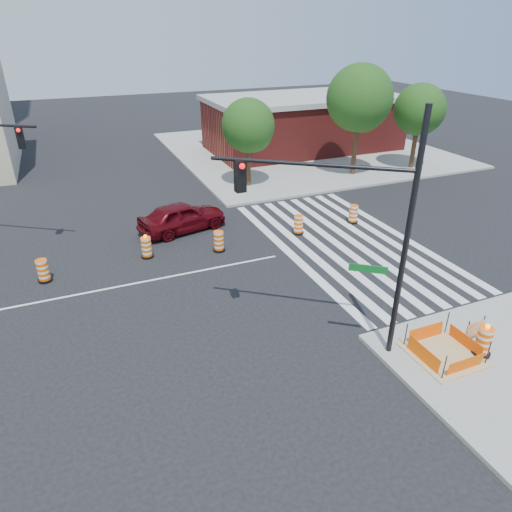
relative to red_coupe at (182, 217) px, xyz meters
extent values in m
plane|color=black|center=(-3.69, -4.74, -0.80)|extent=(120.00, 120.00, 0.00)
cube|color=gray|center=(14.31, 13.26, -0.73)|extent=(22.00, 22.00, 0.15)
cube|color=silver|center=(4.11, -4.74, -0.80)|extent=(0.45, 13.50, 0.01)
cube|color=silver|center=(5.01, -4.74, -0.80)|extent=(0.45, 13.50, 0.01)
cube|color=silver|center=(5.91, -4.74, -0.80)|extent=(0.45, 13.50, 0.01)
cube|color=silver|center=(6.81, -4.74, -0.80)|extent=(0.45, 13.50, 0.01)
cube|color=silver|center=(7.71, -4.74, -0.80)|extent=(0.45, 13.50, 0.01)
cube|color=silver|center=(8.61, -4.74, -0.80)|extent=(0.45, 13.50, 0.01)
cube|color=silver|center=(9.51, -4.74, -0.80)|extent=(0.45, 13.50, 0.01)
cube|color=silver|center=(10.41, -4.74, -0.80)|extent=(0.45, 13.50, 0.01)
cube|color=silver|center=(-3.69, -4.74, -0.80)|extent=(14.00, 0.12, 0.01)
cube|color=tan|center=(5.31, -13.74, -0.63)|extent=(2.20, 2.20, 0.05)
cube|color=#F45504|center=(5.31, -14.64, -0.38)|extent=(1.44, 0.02, 0.55)
cube|color=#F45504|center=(5.31, -12.84, -0.38)|extent=(1.44, 0.02, 0.55)
cube|color=#F45504|center=(4.41, -13.74, -0.38)|extent=(0.02, 1.44, 0.55)
cube|color=#F45504|center=(6.21, -13.74, -0.38)|extent=(0.02, 1.44, 0.55)
cylinder|color=black|center=(4.41, -14.64, -0.20)|extent=(0.04, 0.04, 0.90)
cylinder|color=black|center=(6.21, -14.64, -0.20)|extent=(0.04, 0.04, 0.90)
cylinder|color=black|center=(4.41, -12.84, -0.20)|extent=(0.04, 0.04, 0.90)
cylinder|color=black|center=(6.21, -12.84, -0.20)|extent=(0.04, 0.04, 0.90)
cube|color=maroon|center=(14.31, 13.26, 1.30)|extent=(16.00, 8.00, 4.20)
cube|color=gray|center=(14.31, 13.26, 3.60)|extent=(16.50, 8.50, 0.40)
imported|color=#4F060D|center=(0.00, 0.00, 0.00)|extent=(5.03, 2.92, 1.61)
cylinder|color=black|center=(3.77, -12.83, 3.36)|extent=(0.18, 0.18, 8.02)
cylinder|color=black|center=(1.35, -11.05, 5.56)|extent=(4.93, 3.65, 0.12)
cube|color=black|center=(-0.35, -9.81, 5.06)|extent=(0.32, 0.28, 1.00)
sphere|color=#FF0C0C|center=(-0.35, -9.99, 5.41)|extent=(0.18, 0.18, 0.18)
cube|color=#0C591E|center=(2.96, -12.24, 2.35)|extent=(1.00, 0.74, 0.25)
cube|color=black|center=(-6.85, -0.11, 4.82)|extent=(0.31, 0.27, 0.96)
sphere|color=#FF0C0C|center=(-6.85, -0.29, 5.15)|extent=(0.17, 0.17, 0.17)
cylinder|color=black|center=(6.47, -14.19, -0.60)|extent=(0.61, 0.61, 0.10)
cylinder|color=#FF5C05|center=(6.47, -14.19, -0.09)|extent=(0.49, 0.49, 0.97)
sphere|color=#FF990C|center=(6.47, -14.19, 0.47)|extent=(0.16, 0.16, 0.16)
cube|color=#FF5C05|center=(6.73, -13.57, 0.03)|extent=(0.83, 0.09, 0.27)
cube|color=#FF5C05|center=(6.73, -13.57, -0.29)|extent=(0.83, 0.09, 0.21)
cylinder|color=black|center=(6.36, -13.59, -0.17)|extent=(0.04, 0.04, 0.97)
cylinder|color=black|center=(7.10, -13.55, -0.17)|extent=(0.04, 0.04, 0.97)
cylinder|color=#382314|center=(6.04, 5.48, 1.04)|extent=(0.32, 0.32, 3.69)
sphere|color=#1E4112|center=(6.04, 5.48, 3.35)|extent=(3.46, 3.46, 3.46)
sphere|color=#1E4112|center=(6.54, 5.78, 2.77)|extent=(2.54, 2.54, 2.54)
sphere|color=#1E4112|center=(5.65, 5.28, 3.00)|extent=(2.31, 2.31, 2.31)
cylinder|color=#382314|center=(14.10, 4.98, 1.63)|extent=(0.35, 0.35, 4.86)
sphere|color=#1E4112|center=(14.10, 4.98, 4.67)|extent=(4.56, 4.56, 4.56)
sphere|color=#1E4112|center=(14.64, 5.31, 3.91)|extent=(3.34, 3.34, 3.34)
sphere|color=#1E4112|center=(13.66, 4.77, 4.21)|extent=(3.04, 3.04, 3.04)
cylinder|color=#382314|center=(19.20, 4.67, 1.17)|extent=(0.34, 0.34, 3.95)
sphere|color=#1E4112|center=(19.20, 4.67, 3.64)|extent=(3.71, 3.71, 3.71)
sphere|color=#1E4112|center=(19.73, 4.99, 3.03)|extent=(2.72, 2.72, 2.72)
sphere|color=#1E4112|center=(18.78, 4.46, 3.27)|extent=(2.47, 2.47, 2.47)
cylinder|color=black|center=(-6.94, -3.00, -0.75)|extent=(0.60, 0.60, 0.10)
cylinder|color=#FF5C05|center=(-6.94, -3.00, -0.25)|extent=(0.48, 0.48, 0.95)
cylinder|color=black|center=(-2.39, -2.43, -0.75)|extent=(0.60, 0.60, 0.10)
cylinder|color=#FF5C05|center=(-2.39, -2.43, -0.25)|extent=(0.48, 0.48, 0.95)
sphere|color=#FF990C|center=(-2.39, -2.43, 0.30)|extent=(0.16, 0.16, 0.16)
cylinder|color=black|center=(1.01, -3.11, -0.75)|extent=(0.60, 0.60, 0.10)
cylinder|color=#FF5C05|center=(1.01, -3.11, -0.25)|extent=(0.48, 0.48, 0.95)
cylinder|color=black|center=(5.57, -2.78, -0.75)|extent=(0.60, 0.60, 0.10)
cylinder|color=#FF5C05|center=(5.57, -2.78, -0.25)|extent=(0.48, 0.48, 0.95)
cylinder|color=black|center=(9.10, -2.62, -0.75)|extent=(0.60, 0.60, 0.10)
cylinder|color=#FF5C05|center=(9.10, -2.62, -0.25)|extent=(0.48, 0.48, 0.95)
camera|label=1|loc=(-5.14, -22.44, 9.21)|focal=32.00mm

